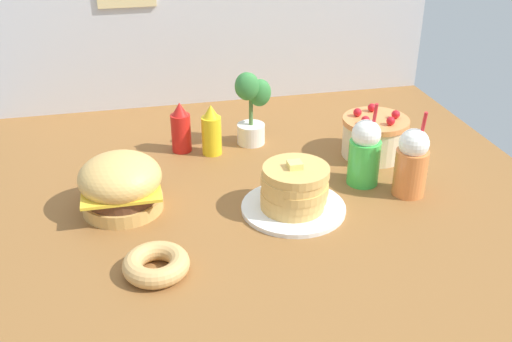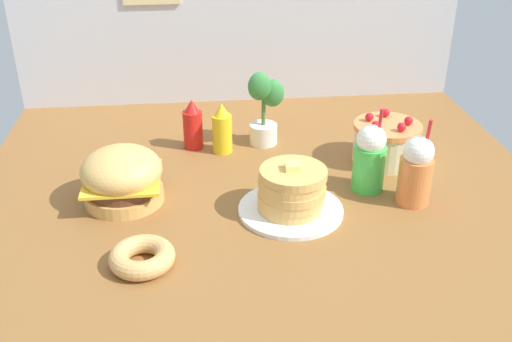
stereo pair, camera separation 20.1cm
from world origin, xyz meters
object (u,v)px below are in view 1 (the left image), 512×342
Objects in this scene: pancake_stack at (294,191)px; ketchup_bottle at (181,129)px; cream_soda_cup at (365,153)px; potted_plant at (251,105)px; mustard_bottle at (211,131)px; layer_cake at (374,136)px; burger at (121,184)px; orange_float_cup at (412,162)px; donut_pink_glaze at (156,264)px.

ketchup_bottle is at bearing 120.12° from pancake_stack.
cream_soda_cup is 0.98× the size of potted_plant.
mustard_bottle is at bearing 143.90° from cream_soda_cup.
mustard_bottle is at bearing -160.34° from potted_plant.
ketchup_bottle is at bearing 164.48° from layer_cake.
layer_cake is 1.25× the size of ketchup_bottle.
cream_soda_cup reaches higher than burger.
orange_float_cup reaches higher than donut_pink_glaze.
cream_soda_cup is at bearing -0.42° from burger.
mustard_bottle is 0.67× the size of cream_soda_cup.
potted_plant reaches higher than ketchup_bottle.
ketchup_bottle reaches higher than pancake_stack.
cream_soda_cup and orange_float_cup have the same top height.
cream_soda_cup is 0.17m from orange_float_cup.
ketchup_bottle is at bearing 78.35° from donut_pink_glaze.
donut_pink_glaze is at bearing -152.91° from pancake_stack.
ketchup_bottle is 1.08× the size of donut_pink_glaze.
orange_float_cup is (0.62, -0.47, 0.03)m from mustard_bottle.
burger is 1.33× the size of ketchup_bottle.
orange_float_cup is (0.00, -0.31, 0.04)m from layer_cake.
pancake_stack is 1.13× the size of cream_soda_cup.
mustard_bottle is (-0.62, 0.15, 0.02)m from layer_cake.
mustard_bottle is 1.08× the size of donut_pink_glaze.
orange_float_cup is 0.69m from potted_plant.
potted_plant is at bearing 127.23° from cream_soda_cup.
burger is at bearing 179.58° from cream_soda_cup.
burger is 0.88× the size of cream_soda_cup.
layer_cake is 0.32m from orange_float_cup.
mustard_bottle reaches higher than layer_cake.
burger is 1.33× the size of mustard_bottle.
donut_pink_glaze is at bearing -119.53° from potted_plant.
orange_float_cup reaches higher than ketchup_bottle.
mustard_bottle reaches higher than pancake_stack.
cream_soda_cup reaches higher than donut_pink_glaze.
burger is 0.85m from cream_soda_cup.
orange_float_cup reaches higher than pancake_stack.
ketchup_bottle reaches higher than donut_pink_glaze.
orange_float_cup reaches higher than burger.
orange_float_cup is 1.61× the size of donut_pink_glaze.
potted_plant is (0.45, 0.79, 0.14)m from donut_pink_glaze.
burger is 0.57m from pancake_stack.
potted_plant reaches higher than donut_pink_glaze.
mustard_bottle is at bearing 69.32° from donut_pink_glaze.
orange_float_cup is 0.94m from donut_pink_glaze.
cream_soda_cup is at bearing 23.40° from pancake_stack.
cream_soda_cup reaches higher than pancake_stack.
ketchup_bottle reaches higher than layer_cake.
pancake_stack is 1.83× the size of donut_pink_glaze.
potted_plant is at bearing 92.62° from pancake_stack.
pancake_stack is at bearing -141.66° from layer_cake.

